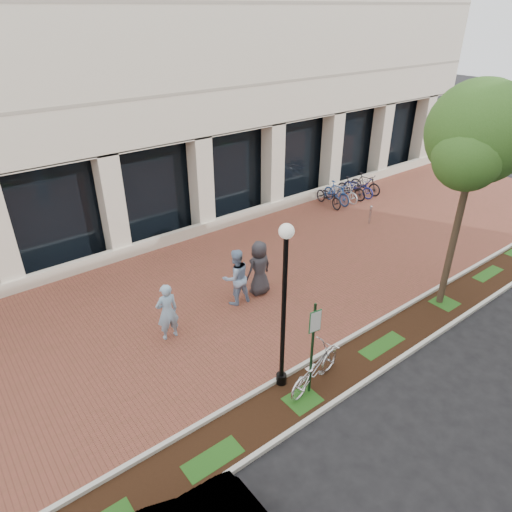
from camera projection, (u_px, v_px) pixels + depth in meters
ground at (229, 290)px, 16.23m from camera, size 120.00×120.00×0.00m
brick_plaza at (229, 290)px, 16.23m from camera, size 40.00×9.00×0.01m
planting_strip at (337, 372)px, 12.58m from camera, size 40.00×1.50×0.01m
curb_plaza_side at (318, 356)px, 13.08m from camera, size 40.00×0.12×0.12m
curb_street_side at (358, 387)px, 12.04m from camera, size 40.00×0.12×0.12m
parking_sign at (313, 339)px, 11.13m from camera, size 0.34×0.07×2.78m
lamppost at (284, 301)px, 10.96m from camera, size 0.36×0.36×4.70m
street_tree at (477, 139)px, 12.96m from camera, size 3.55×2.96×7.24m
locked_bicycle at (315, 368)px, 11.95m from camera, size 2.18×1.14×1.09m
pedestrian_left at (167, 312)px, 13.48m from camera, size 0.71×0.48×1.88m
pedestrian_mid at (236, 277)px, 15.09m from camera, size 1.04×0.85×2.00m
pedestrian_right at (259, 268)px, 15.62m from camera, size 1.00×0.67×1.99m
bollard at (370, 215)px, 20.95m from camera, size 0.12×0.12×0.90m
bike_rack_cluster at (347, 190)px, 23.57m from camera, size 3.58×1.98×1.11m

